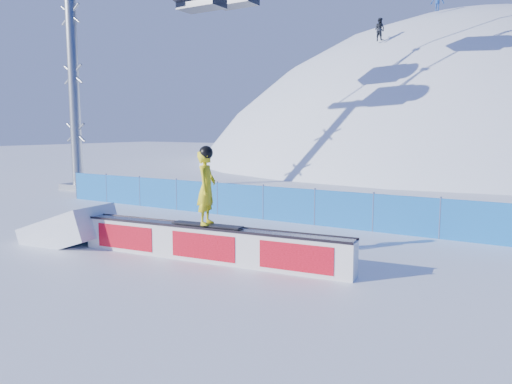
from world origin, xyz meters
The scene contains 7 objects.
ground centered at (0.00, 0.00, 0.00)m, with size 160.00×160.00×0.00m, color white.
snow_hill centered at (0.00, 42.00, -18.00)m, with size 64.00×64.00×64.00m.
safety_fence centered at (0.00, 4.50, 0.60)m, with size 22.05×0.05×1.30m.
rail_box centered at (0.72, -1.01, 0.43)m, with size 7.30×1.29×0.88m.
snow_ramp centered at (-3.81, -1.50, 0.00)m, with size 2.33×1.55×0.87m, color white, non-canonical shape.
snowboarder centered at (0.70, -1.01, 1.83)m, with size 1.87×0.75×1.93m.
distant_skiers centered at (2.55, 29.58, 11.30)m, with size 17.28×7.78×5.90m.
Camera 1 is at (7.95, -10.48, 3.21)m, focal length 35.00 mm.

